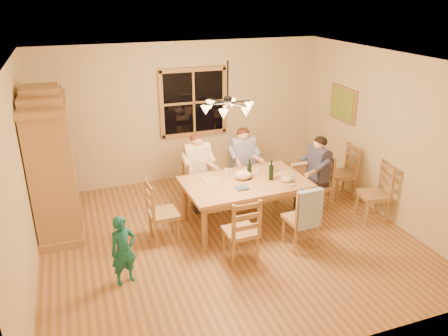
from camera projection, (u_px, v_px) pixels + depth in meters
name	position (u px, v px, depth m)	size (l,w,h in m)	color
floor	(227.00, 237.00, 6.79)	(5.50, 5.50, 0.00)	olive
ceiling	(228.00, 60.00, 5.77)	(5.50, 5.00, 0.02)	white
wall_back	(183.00, 113.00, 8.46)	(5.50, 0.02, 2.70)	beige
wall_left	(20.00, 182.00, 5.43)	(0.02, 5.00, 2.70)	beige
wall_right	(385.00, 136.00, 7.14)	(0.02, 5.00, 2.70)	beige
window	(193.00, 102.00, 8.42)	(1.30, 0.06, 1.30)	black
painting	(343.00, 104.00, 8.08)	(0.06, 0.78, 0.64)	olive
chandelier	(228.00, 106.00, 6.01)	(0.77, 0.68, 0.71)	black
armoire	(52.00, 167.00, 6.64)	(0.66, 1.40, 2.30)	olive
dining_table	(245.00, 187.00, 6.94)	(1.99, 1.27, 0.76)	tan
chair_far_left	(198.00, 190.00, 7.69)	(0.46, 0.44, 0.99)	#A48048
chair_far_right	(243.00, 182.00, 7.99)	(0.46, 0.44, 0.99)	#A48048
chair_near_left	(241.00, 241.00, 6.12)	(0.46, 0.44, 0.99)	#A48048
chair_near_right	(300.00, 228.00, 6.46)	(0.46, 0.44, 0.99)	#A48048
chair_end_left	(164.00, 222.00, 6.60)	(0.44, 0.46, 0.99)	#A48048
chair_end_right	(315.00, 193.00, 7.54)	(0.44, 0.46, 0.99)	#A48048
adult_woman	(197.00, 161.00, 7.48)	(0.41, 0.44, 0.87)	beige
adult_plaid_man	(243.00, 155.00, 7.78)	(0.41, 0.44, 0.87)	#304E84
adult_slate_man	(318.00, 165.00, 7.34)	(0.44, 0.41, 0.87)	#393D5C
towel	(309.00, 209.00, 6.14)	(0.38, 0.10, 0.58)	#9DB6D5
wine_bottle_a	(249.00, 169.00, 6.93)	(0.08, 0.08, 0.33)	black
wine_bottle_b	(271.00, 170.00, 6.90)	(0.08, 0.08, 0.33)	black
plate_woman	(210.00, 178.00, 6.99)	(0.26, 0.26, 0.02)	white
plate_plaid	(251.00, 171.00, 7.27)	(0.26, 0.26, 0.02)	white
plate_slate	(287.00, 174.00, 7.16)	(0.26, 0.26, 0.02)	white
wine_glass_a	(226.00, 173.00, 7.04)	(0.06, 0.06, 0.14)	silver
wine_glass_b	(273.00, 168.00, 7.22)	(0.06, 0.06, 0.14)	silver
cap	(287.00, 179.00, 6.84)	(0.20, 0.20, 0.11)	tan
napkin	(242.00, 188.00, 6.62)	(0.18, 0.14, 0.03)	#44597D
cloth_bundle	(243.00, 175.00, 6.95)	(0.28, 0.22, 0.15)	beige
child	(123.00, 251.00, 5.57)	(0.35, 0.23, 0.95)	#176A67
chair_spare_front	(372.00, 203.00, 7.20)	(0.49, 0.51, 0.99)	#A48048
chair_spare_back	(341.00, 182.00, 8.00)	(0.45, 0.47, 0.99)	#A48048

